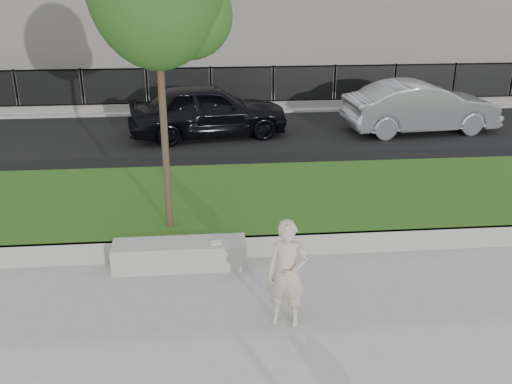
{
  "coord_description": "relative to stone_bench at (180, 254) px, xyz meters",
  "views": [
    {
      "loc": [
        -0.85,
        -7.93,
        4.79
      ],
      "look_at": [
        -0.01,
        1.2,
        1.17
      ],
      "focal_mm": 40.0,
      "sensor_mm": 36.0,
      "label": 1
    }
  ],
  "objects": [
    {
      "name": "ground",
      "position": [
        1.35,
        -0.8,
        -0.23
      ],
      "size": [
        90.0,
        90.0,
        0.0
      ],
      "primitive_type": "plane",
      "color": "gray",
      "rests_on": "ground"
    },
    {
      "name": "grass_bank",
      "position": [
        1.35,
        2.2,
        -0.03
      ],
      "size": [
        34.0,
        4.0,
        0.4
      ],
      "primitive_type": "cube",
      "color": "black",
      "rests_on": "ground"
    },
    {
      "name": "book",
      "position": [
        0.63,
        -0.09,
        0.24
      ],
      "size": [
        0.22,
        0.18,
        0.02
      ],
      "primitive_type": "cube",
      "rotation": [
        0.0,
        0.0,
        0.21
      ],
      "color": "beige",
      "rests_on": "stone_bench"
    },
    {
      "name": "car_silver",
      "position": [
        7.12,
        7.93,
        0.58
      ],
      "size": [
        4.8,
        2.05,
        1.54
      ],
      "primitive_type": "imported",
      "rotation": [
        0.0,
        0.0,
        1.66
      ],
      "color": "gray",
      "rests_on": "street"
    },
    {
      "name": "iron_fence",
      "position": [
        1.35,
        11.2,
        0.31
      ],
      "size": [
        32.0,
        0.3,
        1.5
      ],
      "color": "slate",
      "rests_on": "far_pavement"
    },
    {
      "name": "grass_kerb",
      "position": [
        1.35,
        0.24,
        -0.03
      ],
      "size": [
        34.0,
        0.08,
        0.4
      ],
      "primitive_type": "cube",
      "color": "gray",
      "rests_on": "ground"
    },
    {
      "name": "car_dark",
      "position": [
        0.61,
        8.0,
        0.61
      ],
      "size": [
        4.93,
        2.58,
        1.6
      ],
      "primitive_type": "imported",
      "rotation": [
        0.0,
        0.0,
        1.72
      ],
      "color": "black",
      "rests_on": "street"
    },
    {
      "name": "street",
      "position": [
        1.35,
        7.7,
        -0.21
      ],
      "size": [
        34.0,
        7.0,
        0.04
      ],
      "primitive_type": "cube",
      "color": "black",
      "rests_on": "ground"
    },
    {
      "name": "far_pavement",
      "position": [
        1.35,
        12.2,
        -0.17
      ],
      "size": [
        34.0,
        3.0,
        0.12
      ],
      "primitive_type": "cube",
      "color": "gray",
      "rests_on": "ground"
    },
    {
      "name": "man",
      "position": [
        1.58,
        -1.8,
        0.57
      ],
      "size": [
        0.66,
        0.53,
        1.59
      ],
      "primitive_type": "imported",
      "rotation": [
        0.0,
        0.0,
        -0.28
      ],
      "color": "#C6B198",
      "rests_on": "ground"
    },
    {
      "name": "stone_bench",
      "position": [
        0.0,
        0.0,
        0.0
      ],
      "size": [
        2.25,
        0.56,
        0.46
      ],
      "primitive_type": "cube",
      "color": "gray",
      "rests_on": "ground"
    }
  ]
}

